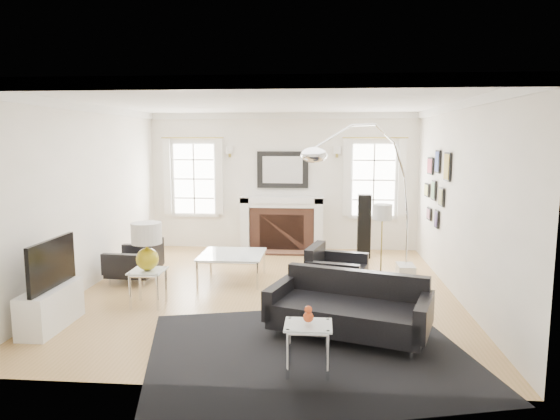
# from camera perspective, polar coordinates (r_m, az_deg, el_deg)

# --- Properties ---
(floor) EXTENTS (6.00, 6.00, 0.00)m
(floor) POSITION_cam_1_polar(r_m,az_deg,el_deg) (7.63, -1.44, -9.19)
(floor) COLOR #AB8348
(floor) RESTS_ON ground
(back_wall) EXTENTS (5.50, 0.04, 2.80)m
(back_wall) POSITION_cam_1_polar(r_m,az_deg,el_deg) (10.31, 0.33, 3.25)
(back_wall) COLOR white
(back_wall) RESTS_ON floor
(front_wall) EXTENTS (5.50, 0.04, 2.80)m
(front_wall) POSITION_cam_1_polar(r_m,az_deg,el_deg) (4.40, -5.71, -3.27)
(front_wall) COLOR white
(front_wall) RESTS_ON floor
(left_wall) EXTENTS (0.04, 6.00, 2.80)m
(left_wall) POSITION_cam_1_polar(r_m,az_deg,el_deg) (8.11, -21.18, 1.40)
(left_wall) COLOR white
(left_wall) RESTS_ON floor
(right_wall) EXTENTS (0.04, 6.00, 2.80)m
(right_wall) POSITION_cam_1_polar(r_m,az_deg,el_deg) (7.55, 19.74, 1.03)
(right_wall) COLOR white
(right_wall) RESTS_ON floor
(ceiling) EXTENTS (5.50, 6.00, 0.02)m
(ceiling) POSITION_cam_1_polar(r_m,az_deg,el_deg) (7.31, -1.52, 12.27)
(ceiling) COLOR white
(ceiling) RESTS_ON back_wall
(crown_molding) EXTENTS (5.50, 6.00, 0.12)m
(crown_molding) POSITION_cam_1_polar(r_m,az_deg,el_deg) (7.30, -1.52, 11.80)
(crown_molding) COLOR white
(crown_molding) RESTS_ON back_wall
(fireplace) EXTENTS (1.70, 0.69, 1.11)m
(fireplace) POSITION_cam_1_polar(r_m,az_deg,el_deg) (10.21, 0.23, -1.65)
(fireplace) COLOR white
(fireplace) RESTS_ON floor
(mantel_mirror) EXTENTS (1.05, 0.07, 0.75)m
(mantel_mirror) POSITION_cam_1_polar(r_m,az_deg,el_deg) (10.25, 0.31, 4.62)
(mantel_mirror) COLOR black
(mantel_mirror) RESTS_ON back_wall
(window_left) EXTENTS (1.24, 0.15, 1.62)m
(window_left) POSITION_cam_1_polar(r_m,az_deg,el_deg) (10.56, -9.78, 3.57)
(window_left) COLOR white
(window_left) RESTS_ON back_wall
(window_right) EXTENTS (1.24, 0.15, 1.62)m
(window_right) POSITION_cam_1_polar(r_m,az_deg,el_deg) (10.28, 10.66, 3.43)
(window_right) COLOR white
(window_right) RESTS_ON back_wall
(gallery_wall) EXTENTS (0.04, 1.73, 1.29)m
(gallery_wall) POSITION_cam_1_polar(r_m,az_deg,el_deg) (8.79, 17.41, 2.92)
(gallery_wall) COLOR black
(gallery_wall) RESTS_ON right_wall
(tv_unit) EXTENTS (0.35, 1.00, 1.09)m
(tv_unit) POSITION_cam_1_polar(r_m,az_deg,el_deg) (6.70, -24.71, -9.47)
(tv_unit) COLOR white
(tv_unit) RESTS_ON floor
(area_rug) EXTENTS (3.90, 3.50, 0.01)m
(area_rug) POSITION_cam_1_polar(r_m,az_deg,el_deg) (5.54, 3.24, -16.00)
(area_rug) COLOR black
(area_rug) RESTS_ON floor
(sofa) EXTENTS (1.97, 1.34, 0.59)m
(sofa) POSITION_cam_1_polar(r_m,az_deg,el_deg) (5.91, 7.95, -11.18)
(sofa) COLOR black
(sofa) RESTS_ON floor
(armchair_left) EXTENTS (0.78, 0.85, 0.55)m
(armchair_left) POSITION_cam_1_polar(r_m,az_deg,el_deg) (8.37, -16.01, -5.79)
(armchair_left) COLOR black
(armchair_left) RESTS_ON floor
(armchair_right) EXTENTS (0.97, 1.04, 0.59)m
(armchair_right) POSITION_cam_1_polar(r_m,az_deg,el_deg) (7.42, 6.16, -7.09)
(armchair_right) COLOR black
(armchair_right) RESTS_ON floor
(coffee_table) EXTENTS (1.01, 1.01, 0.45)m
(coffee_table) POSITION_cam_1_polar(r_m,az_deg,el_deg) (8.08, -5.47, -5.20)
(coffee_table) COLOR silver
(coffee_table) RESTS_ON floor
(side_table_left) EXTENTS (0.45, 0.45, 0.50)m
(side_table_left) POSITION_cam_1_polar(r_m,az_deg,el_deg) (7.10, -14.85, -7.45)
(side_table_left) COLOR silver
(side_table_left) RESTS_ON floor
(nesting_table) EXTENTS (0.46, 0.38, 0.50)m
(nesting_table) POSITION_cam_1_polar(r_m,az_deg,el_deg) (4.96, 3.24, -14.12)
(nesting_table) COLOR silver
(nesting_table) RESTS_ON floor
(gourd_lamp) EXTENTS (0.41, 0.41, 0.65)m
(gourd_lamp) POSITION_cam_1_polar(r_m,az_deg,el_deg) (6.99, -14.99, -3.66)
(gourd_lamp) COLOR gold
(gourd_lamp) RESTS_ON side_table_left
(orange_vase) EXTENTS (0.10, 0.10, 0.16)m
(orange_vase) POSITION_cam_1_polar(r_m,az_deg,el_deg) (4.89, 3.26, -11.89)
(orange_vase) COLOR #B73E17
(orange_vase) RESTS_ON nesting_table
(arc_floor_lamp) EXTENTS (1.83, 1.70, 2.59)m
(arc_floor_lamp) POSITION_cam_1_polar(r_m,az_deg,el_deg) (7.59, 9.64, 1.43)
(arc_floor_lamp) COLOR white
(arc_floor_lamp) RESTS_ON floor
(stick_floor_lamp) EXTENTS (0.27, 0.27, 1.35)m
(stick_floor_lamp) POSITION_cam_1_polar(r_m,az_deg,el_deg) (7.27, 11.61, -0.78)
(stick_floor_lamp) COLOR #A38D38
(stick_floor_lamp) RESTS_ON floor
(speaker_tower) EXTENTS (0.25, 0.25, 1.23)m
(speaker_tower) POSITION_cam_1_polar(r_m,az_deg,el_deg) (9.72, 9.59, -1.83)
(speaker_tower) COLOR black
(speaker_tower) RESTS_ON floor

